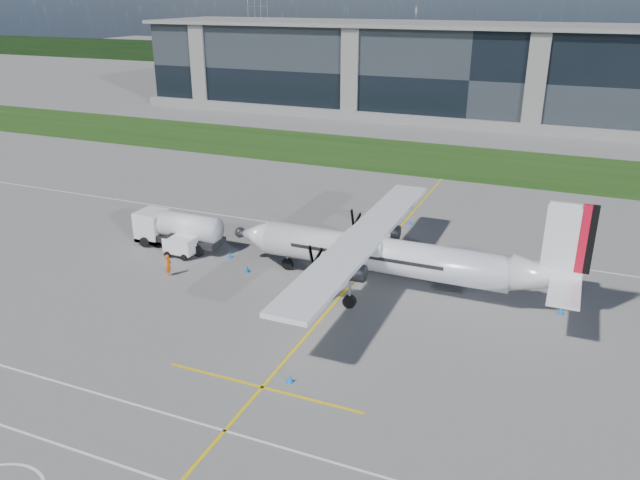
# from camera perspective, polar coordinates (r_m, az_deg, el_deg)

# --- Properties ---
(ground) EXTENTS (400.00, 400.00, 0.00)m
(ground) POSITION_cam_1_polar(r_m,az_deg,el_deg) (76.34, 8.98, 5.95)
(ground) COLOR slate
(ground) RESTS_ON ground
(grass_strip) EXTENTS (400.00, 18.00, 0.04)m
(grass_strip) POSITION_cam_1_polar(r_m,az_deg,el_deg) (83.88, 10.35, 7.30)
(grass_strip) COLOR #183D10
(grass_strip) RESTS_ON ground
(terminal_building) EXTENTS (120.00, 20.00, 15.00)m
(terminal_building) POSITION_cam_1_polar(r_m,az_deg,el_deg) (113.59, 14.40, 14.53)
(terminal_building) COLOR black
(terminal_building) RESTS_ON ground
(tree_line) EXTENTS (400.00, 6.00, 6.00)m
(tree_line) POSITION_cam_1_polar(r_m,az_deg,el_deg) (173.27, 17.59, 14.96)
(tree_line) COLOR black
(tree_line) RESTS_ON ground
(pylon_west) EXTENTS (9.00, 4.60, 30.00)m
(pylon_west) POSITION_cam_1_polar(r_m,az_deg,el_deg) (206.00, -5.72, 20.08)
(pylon_west) COLOR gray
(pylon_west) RESTS_ON ground
(yellow_taxiway_centerline) EXTENTS (0.20, 70.00, 0.01)m
(yellow_taxiway_centerline) POSITION_cam_1_polar(r_m,az_deg,el_deg) (48.39, 3.55, -3.23)
(yellow_taxiway_centerline) COLOR yellow
(yellow_taxiway_centerline) RESTS_ON ground
(white_lane_line) EXTENTS (90.00, 0.15, 0.01)m
(white_lane_line) POSITION_cam_1_polar(r_m,az_deg,el_deg) (31.90, -17.53, -19.14)
(white_lane_line) COLOR white
(white_lane_line) RESTS_ON ground
(turboprop_aircraft) EXTENTS (26.00, 26.96, 8.09)m
(turboprop_aircraft) POSITION_cam_1_polar(r_m,az_deg,el_deg) (44.97, 6.92, 0.26)
(turboprop_aircraft) COLOR white
(turboprop_aircraft) RESTS_ON ground
(fuel_tanker_truck) EXTENTS (8.22, 2.67, 3.08)m
(fuel_tanker_truck) POSITION_cam_1_polar(r_m,az_deg,el_deg) (54.72, -13.27, 0.97)
(fuel_tanker_truck) COLOR silver
(fuel_tanker_truck) RESTS_ON ground
(baggage_tug) EXTENTS (2.72, 1.63, 1.63)m
(baggage_tug) POSITION_cam_1_polar(r_m,az_deg,el_deg) (52.76, -12.65, -0.60)
(baggage_tug) COLOR silver
(baggage_tug) RESTS_ON ground
(ground_crew_person) EXTENTS (0.75, 0.92, 1.96)m
(ground_crew_person) POSITION_cam_1_polar(r_m,az_deg,el_deg) (49.30, -13.69, -2.11)
(ground_crew_person) COLOR #F25907
(ground_crew_person) RESTS_ON ground
(safety_cone_tail) EXTENTS (0.36, 0.36, 0.50)m
(safety_cone_tail) POSITION_cam_1_polar(r_m,az_deg,el_deg) (45.63, 21.17, -6.04)
(safety_cone_tail) COLOR blue
(safety_cone_tail) RESTS_ON ground
(safety_cone_fwd) EXTENTS (0.36, 0.36, 0.50)m
(safety_cone_fwd) POSITION_cam_1_polar(r_m,az_deg,el_deg) (51.88, -8.25, -1.35)
(safety_cone_fwd) COLOR blue
(safety_cone_fwd) RESTS_ON ground
(safety_cone_portwing) EXTENTS (0.36, 0.36, 0.50)m
(safety_cone_portwing) POSITION_cam_1_polar(r_m,az_deg,el_deg) (35.79, -2.75, -12.50)
(safety_cone_portwing) COLOR blue
(safety_cone_portwing) RESTS_ON ground
(safety_cone_stbdwing) EXTENTS (0.36, 0.36, 0.50)m
(safety_cone_stbdwing) POSITION_cam_1_polar(r_m,az_deg,el_deg) (59.38, 8.22, 1.66)
(safety_cone_stbdwing) COLOR blue
(safety_cone_stbdwing) RESTS_ON ground
(safety_cone_nose_port) EXTENTS (0.36, 0.36, 0.50)m
(safety_cone_nose_port) POSITION_cam_1_polar(r_m,az_deg,el_deg) (49.12, -6.67, -2.63)
(safety_cone_nose_port) COLOR blue
(safety_cone_nose_port) RESTS_ON ground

